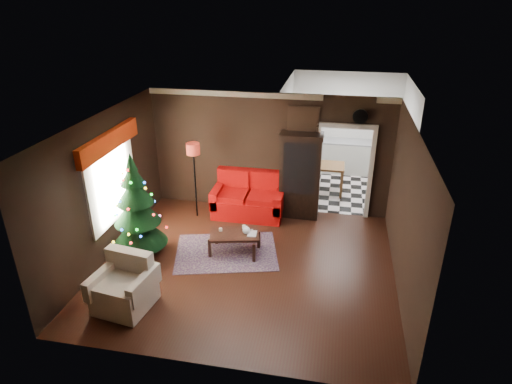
% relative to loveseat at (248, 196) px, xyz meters
% --- Properties ---
extents(floor, '(5.50, 5.50, 0.00)m').
position_rel_loveseat_xyz_m(floor, '(0.40, -2.05, -0.50)').
color(floor, black).
rests_on(floor, ground).
extents(ceiling, '(5.50, 5.50, 0.00)m').
position_rel_loveseat_xyz_m(ceiling, '(0.40, -2.05, 2.30)').
color(ceiling, white).
rests_on(ceiling, ground).
extents(wall_back, '(5.50, 0.00, 5.50)m').
position_rel_loveseat_xyz_m(wall_back, '(0.40, 0.45, 0.90)').
color(wall_back, black).
rests_on(wall_back, ground).
extents(wall_front, '(5.50, 0.00, 5.50)m').
position_rel_loveseat_xyz_m(wall_front, '(0.40, -4.55, 0.90)').
color(wall_front, black).
rests_on(wall_front, ground).
extents(wall_left, '(0.00, 5.50, 5.50)m').
position_rel_loveseat_xyz_m(wall_left, '(-2.35, -2.05, 0.90)').
color(wall_left, black).
rests_on(wall_left, ground).
extents(wall_right, '(0.00, 5.50, 5.50)m').
position_rel_loveseat_xyz_m(wall_right, '(3.15, -2.05, 0.90)').
color(wall_right, black).
rests_on(wall_right, ground).
extents(doorway, '(1.10, 0.10, 2.10)m').
position_rel_loveseat_xyz_m(doorway, '(2.10, 0.45, 0.55)').
color(doorway, '#ECE2C8').
rests_on(doorway, ground).
extents(left_window, '(0.05, 1.60, 1.40)m').
position_rel_loveseat_xyz_m(left_window, '(-2.31, -1.85, 0.95)').
color(left_window, white).
rests_on(left_window, wall_left).
extents(valance, '(0.12, 2.10, 0.35)m').
position_rel_loveseat_xyz_m(valance, '(-2.23, -1.85, 1.77)').
color(valance, '#A32608').
rests_on(valance, wall_left).
extents(kitchen_floor, '(3.00, 3.00, 0.00)m').
position_rel_loveseat_xyz_m(kitchen_floor, '(2.10, 1.95, -0.50)').
color(kitchen_floor, white).
rests_on(kitchen_floor, ground).
extents(kitchen_window, '(0.70, 0.06, 0.70)m').
position_rel_loveseat_xyz_m(kitchen_window, '(2.10, 3.40, 1.20)').
color(kitchen_window, white).
rests_on(kitchen_window, ground).
extents(rug, '(2.30, 1.91, 0.01)m').
position_rel_loveseat_xyz_m(rug, '(-0.11, -1.67, -0.49)').
color(rug, '#38242F').
rests_on(rug, ground).
extents(loveseat, '(1.70, 0.90, 1.00)m').
position_rel_loveseat_xyz_m(loveseat, '(0.00, 0.00, 0.00)').
color(loveseat, maroon).
rests_on(loveseat, ground).
extents(curio_cabinet, '(0.90, 0.45, 1.90)m').
position_rel_loveseat_xyz_m(curio_cabinet, '(1.15, 0.22, 0.45)').
color(curio_cabinet, black).
rests_on(curio_cabinet, ground).
extents(floor_lamp, '(0.42, 0.42, 1.90)m').
position_rel_loveseat_xyz_m(floor_lamp, '(-1.17, -0.27, 0.33)').
color(floor_lamp, black).
rests_on(floor_lamp, ground).
extents(christmas_tree, '(1.36, 1.36, 2.03)m').
position_rel_loveseat_xyz_m(christmas_tree, '(-1.76, -2.02, 0.55)').
color(christmas_tree, black).
rests_on(christmas_tree, ground).
extents(armchair, '(0.99, 0.99, 0.89)m').
position_rel_loveseat_xyz_m(armchair, '(-1.33, -3.60, -0.04)').
color(armchair, tan).
rests_on(armchair, ground).
extents(coffee_table, '(1.07, 0.78, 0.43)m').
position_rel_loveseat_xyz_m(coffee_table, '(0.06, -1.64, -0.27)').
color(coffee_table, black).
rests_on(coffee_table, rug).
extents(teapot, '(0.20, 0.20, 0.16)m').
position_rel_loveseat_xyz_m(teapot, '(0.30, -1.61, 0.03)').
color(teapot, white).
rests_on(teapot, coffee_table).
extents(cup_a, '(0.09, 0.09, 0.06)m').
position_rel_loveseat_xyz_m(cup_a, '(-0.23, -1.60, -0.02)').
color(cup_a, white).
rests_on(cup_a, coffee_table).
extents(cup_b, '(0.09, 0.09, 0.06)m').
position_rel_loveseat_xyz_m(cup_b, '(0.20, -1.41, -0.02)').
color(cup_b, silver).
rests_on(cup_b, coffee_table).
extents(book, '(0.18, 0.03, 0.24)m').
position_rel_loveseat_xyz_m(book, '(0.32, -1.62, 0.07)').
color(book, '#A0816D').
rests_on(book, coffee_table).
extents(wall_clock, '(0.32, 0.32, 0.06)m').
position_rel_loveseat_xyz_m(wall_clock, '(2.35, 0.40, 1.88)').
color(wall_clock, white).
rests_on(wall_clock, wall_back).
extents(painting, '(0.62, 0.05, 0.52)m').
position_rel_loveseat_xyz_m(painting, '(1.15, 0.41, 1.75)').
color(painting, '#9E723B').
rests_on(painting, wall_back).
extents(kitchen_counter, '(1.80, 0.60, 0.90)m').
position_rel_loveseat_xyz_m(kitchen_counter, '(2.10, 3.15, -0.05)').
color(kitchen_counter, silver).
rests_on(kitchen_counter, ground).
extents(kitchen_table, '(0.70, 0.70, 0.75)m').
position_rel_loveseat_xyz_m(kitchen_table, '(1.80, 1.65, -0.12)').
color(kitchen_table, brown).
rests_on(kitchen_table, ground).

